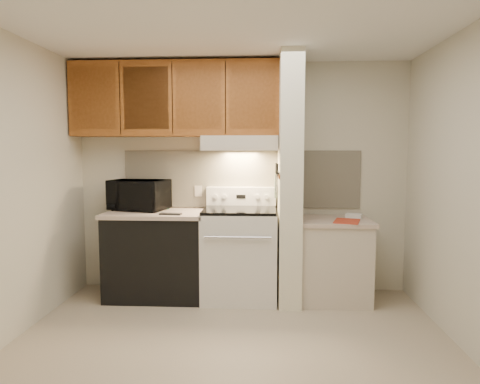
{
  "coord_description": "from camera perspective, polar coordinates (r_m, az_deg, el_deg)",
  "views": [
    {
      "loc": [
        0.24,
        -3.22,
        1.55
      ],
      "look_at": [
        0.03,
        0.75,
        1.16
      ],
      "focal_mm": 32.0,
      "sensor_mm": 36.0,
      "label": 1
    }
  ],
  "objects": [
    {
      "name": "floor",
      "position": [
        3.58,
        -1.13,
        -20.07
      ],
      "size": [
        3.6,
        3.6,
        0.0
      ],
      "primitive_type": "plane",
      "color": "tan",
      "rests_on": "ground"
    },
    {
      "name": "ceiling",
      "position": [
        3.37,
        -1.21,
        21.94
      ],
      "size": [
        3.6,
        3.6,
        0.0
      ],
      "primitive_type": "plane",
      "rotation": [
        3.14,
        0.0,
        0.0
      ],
      "color": "white",
      "rests_on": "wall_back"
    },
    {
      "name": "wall_back",
      "position": [
        4.74,
        0.19,
        1.92
      ],
      "size": [
        3.6,
        2.5,
        0.02
      ],
      "primitive_type": "cube",
      "rotation": [
        1.57,
        0.0,
        0.0
      ],
      "color": "beige",
      "rests_on": "floor"
    },
    {
      "name": "wall_left",
      "position": [
        3.83,
        -29.13,
        0.36
      ],
      "size": [
        0.02,
        3.0,
        2.5
      ],
      "primitive_type": "cube",
      "color": "beige",
      "rests_on": "floor"
    },
    {
      "name": "wall_right",
      "position": [
        3.59,
        28.81,
        0.08
      ],
      "size": [
        0.02,
        3.0,
        2.5
      ],
      "primitive_type": "cube",
      "color": "beige",
      "rests_on": "floor"
    },
    {
      "name": "backsplash",
      "position": [
        4.73,
        0.19,
        1.73
      ],
      "size": [
        2.6,
        0.02,
        0.63
      ],
      "primitive_type": "cube",
      "color": "beige",
      "rests_on": "wall_back"
    },
    {
      "name": "range_body",
      "position": [
        4.52,
        -0.04,
        -8.41
      ],
      "size": [
        0.76,
        0.65,
        0.92
      ],
      "primitive_type": "cube",
      "color": "silver",
      "rests_on": "floor"
    },
    {
      "name": "oven_window",
      "position": [
        4.2,
        -0.28,
        -8.92
      ],
      "size": [
        0.5,
        0.01,
        0.3
      ],
      "primitive_type": "cube",
      "color": "black",
      "rests_on": "range_body"
    },
    {
      "name": "oven_handle",
      "position": [
        4.11,
        -0.31,
        -6.08
      ],
      "size": [
        0.65,
        0.02,
        0.02
      ],
      "primitive_type": "cylinder",
      "rotation": [
        0.0,
        1.57,
        0.0
      ],
      "color": "silver",
      "rests_on": "range_body"
    },
    {
      "name": "cooktop",
      "position": [
        4.43,
        -0.04,
        -2.43
      ],
      "size": [
        0.74,
        0.64,
        0.03
      ],
      "primitive_type": "cube",
      "color": "black",
      "rests_on": "range_body"
    },
    {
      "name": "range_backguard",
      "position": [
        4.7,
        0.15,
        -0.56
      ],
      "size": [
        0.76,
        0.08,
        0.2
      ],
      "primitive_type": "cube",
      "color": "silver",
      "rests_on": "range_body"
    },
    {
      "name": "range_display",
      "position": [
        4.65,
        0.13,
        -0.62
      ],
      "size": [
        0.1,
        0.01,
        0.04
      ],
      "primitive_type": "cube",
      "color": "black",
      "rests_on": "range_backguard"
    },
    {
      "name": "range_knob_left_outer",
      "position": [
        4.67,
        -3.3,
        -0.6
      ],
      "size": [
        0.05,
        0.02,
        0.05
      ],
      "primitive_type": "cylinder",
      "rotation": [
        1.57,
        0.0,
        0.0
      ],
      "color": "silver",
      "rests_on": "range_backguard"
    },
    {
      "name": "range_knob_left_inner",
      "position": [
        4.66,
        -2.08,
        -0.61
      ],
      "size": [
        0.05,
        0.02,
        0.05
      ],
      "primitive_type": "cylinder",
      "rotation": [
        1.57,
        0.0,
        0.0
      ],
      "color": "silver",
      "rests_on": "range_backguard"
    },
    {
      "name": "range_knob_right_inner",
      "position": [
        4.65,
        2.34,
        -0.63
      ],
      "size": [
        0.05,
        0.02,
        0.05
      ],
      "primitive_type": "cylinder",
      "rotation": [
        1.57,
        0.0,
        0.0
      ],
      "color": "silver",
      "rests_on": "range_backguard"
    },
    {
      "name": "range_knob_right_outer",
      "position": [
        4.64,
        3.58,
        -0.64
      ],
      "size": [
        0.05,
        0.02,
        0.05
      ],
      "primitive_type": "cylinder",
      "rotation": [
        1.57,
        0.0,
        0.0
      ],
      "color": "silver",
      "rests_on": "range_backguard"
    },
    {
      "name": "dishwasher_front",
      "position": [
        4.66,
        -11.01,
        -8.38
      ],
      "size": [
        1.0,
        0.63,
        0.87
      ],
      "primitive_type": "cube",
      "color": "black",
      "rests_on": "floor"
    },
    {
      "name": "left_countertop",
      "position": [
        4.58,
        -11.11,
        -2.84
      ],
      "size": [
        1.04,
        0.67,
        0.04
      ],
      "primitive_type": "cube",
      "color": "#C3AB99",
      "rests_on": "dishwasher_front"
    },
    {
      "name": "spoon_rest",
      "position": [
        4.34,
        -9.26,
        -2.91
      ],
      "size": [
        0.23,
        0.09,
        0.02
      ],
      "primitive_type": "cube",
      "rotation": [
        0.0,
        0.0,
        -0.11
      ],
      "color": "black",
      "rests_on": "left_countertop"
    },
    {
      "name": "teal_jar",
      "position": [
        4.77,
        -9.9,
        -1.69
      ],
      "size": [
        0.09,
        0.09,
        0.09
      ],
      "primitive_type": "cylinder",
      "rotation": [
        0.0,
        0.0,
        -0.12
      ],
      "color": "#225C53",
      "rests_on": "left_countertop"
    },
    {
      "name": "outlet",
      "position": [
        4.77,
        -5.59,
        0.12
      ],
      "size": [
        0.08,
        0.01,
        0.12
      ],
      "primitive_type": "cube",
      "color": "beige",
      "rests_on": "backsplash"
    },
    {
      "name": "microwave",
      "position": [
        4.75,
        -13.31,
        -0.37
      ],
      "size": [
        0.66,
        0.52,
        0.32
      ],
      "primitive_type": "imported",
      "rotation": [
        0.0,
        0.0,
        -0.23
      ],
      "color": "black",
      "rests_on": "left_countertop"
    },
    {
      "name": "partition_pillar",
      "position": [
        4.39,
        6.62,
        1.6
      ],
      "size": [
        0.22,
        0.7,
        2.5
      ],
      "primitive_type": "cube",
      "color": "#ECE6C8",
      "rests_on": "floor"
    },
    {
      "name": "pillar_trim",
      "position": [
        4.38,
        5.11,
        2.26
      ],
      "size": [
        0.01,
        0.7,
        0.04
      ],
      "primitive_type": "cube",
      "color": "#93501E",
      "rests_on": "partition_pillar"
    },
    {
      "name": "knife_strip",
      "position": [
        4.33,
        5.06,
        2.49
      ],
      "size": [
        0.02,
        0.42,
        0.04
      ],
      "primitive_type": "cube",
      "color": "black",
      "rests_on": "partition_pillar"
    },
    {
      "name": "knife_blade_a",
      "position": [
        4.18,
        4.95,
        1.01
      ],
      "size": [
        0.01,
        0.03,
        0.16
      ],
      "primitive_type": "cube",
      "color": "silver",
      "rests_on": "knife_strip"
    },
    {
      "name": "knife_handle_a",
      "position": [
        4.16,
        4.97,
        3.06
      ],
      "size": [
        0.02,
        0.02,
        0.1
      ],
      "primitive_type": "cylinder",
      "color": "black",
      "rests_on": "knife_strip"
    },
    {
      "name": "knife_blade_b",
      "position": [
        4.25,
        4.92,
        0.95
      ],
      "size": [
        0.01,
        0.04,
        0.18
      ],
      "primitive_type": "cube",
      "color": "silver",
      "rests_on": "knife_strip"
    },
    {
      "name": "knife_handle_b",
      "position": [
        4.26,
        4.93,
        3.11
      ],
      "size": [
        0.02,
        0.02,
        0.1
      ],
      "primitive_type": "cylinder",
      "color": "black",
      "rests_on": "knife_strip"
    },
    {
      "name": "knife_blade_c",
      "position": [
        4.34,
        4.89,
        0.91
      ],
      "size": [
        0.01,
        0.04,
        0.2
      ],
      "primitive_type": "cube",
      "color": "silver",
      "rests_on": "knife_strip"
    },
    {
      "name": "knife_handle_c",
      "position": [
        4.33,
        4.9,
        3.15
      ],
      "size": [
        0.02,
        0.02,
        0.1
      ],
      "primitive_type": "cylinder",
      "color": "black",
      "rests_on": "knife_strip"
    },
    {
      "name": "knife_blade_d",
      "position": [
        4.42,
        4.85,
        1.26
      ],
      "size": [
        0.01,
        0.04,
        0.16
      ],
      "primitive_type": "cube",
      "color": "silver",
      "rests_on": "knife_strip"
    },
    {
      "name": "knife_handle_d",
      "position": [
        4.4,
        4.87,
        3.19
      ],
      "size": [
        0.02,
        0.02,
        0.1
      ],
      "primitive_type": "cylinder",
      "color": "black",
      "rests_on": "knife_strip"
    },
    {
      "name": "knife_blade_e",
      "position": [
        4.5,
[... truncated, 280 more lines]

